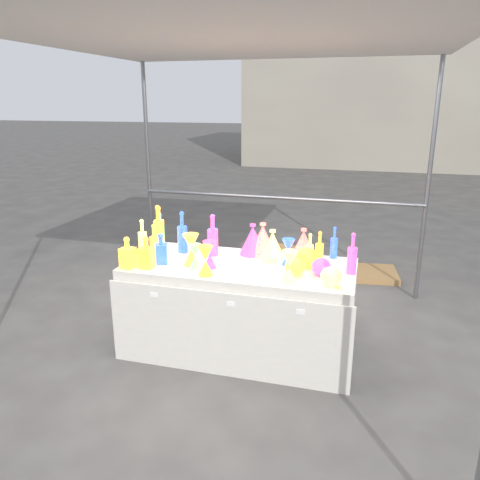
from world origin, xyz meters
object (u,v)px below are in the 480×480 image
(globe_0, at_px, (295,268))
(lampshade_0, at_px, (263,239))
(hourglass_0, at_px, (206,261))
(bottle_0, at_px, (159,225))
(display_table, at_px, (240,308))
(decanter_0, at_px, (127,252))
(cardboard_box_closed, at_px, (287,265))

(globe_0, xyz_separation_m, lampshade_0, (-0.34, 0.41, 0.08))
(hourglass_0, xyz_separation_m, globe_0, (0.64, 0.17, -0.05))
(bottle_0, xyz_separation_m, lampshade_0, (0.97, -0.07, -0.04))
(display_table, xyz_separation_m, decanter_0, (-0.81, -0.30, 0.50))
(decanter_0, height_order, globe_0, decanter_0)
(display_table, height_order, cardboard_box_closed, display_table)
(globe_0, bearing_deg, hourglass_0, -164.77)
(cardboard_box_closed, relative_size, bottle_0, 1.48)
(bottle_0, relative_size, globe_0, 2.31)
(display_table, xyz_separation_m, hourglass_0, (-0.18, -0.29, 0.49))
(display_table, xyz_separation_m, lampshade_0, (0.12, 0.29, 0.51))
(cardboard_box_closed, bearing_deg, display_table, -76.36)
(cardboard_box_closed, height_order, hourglass_0, hourglass_0)
(lampshade_0, bearing_deg, display_table, -91.62)
(bottle_0, relative_size, hourglass_0, 1.53)
(cardboard_box_closed, distance_m, decanter_0, 2.25)
(lampshade_0, bearing_deg, bottle_0, -163.12)
(bottle_0, xyz_separation_m, hourglass_0, (0.67, -0.65, -0.06))
(display_table, height_order, lampshade_0, lampshade_0)
(decanter_0, distance_m, globe_0, 1.29)
(display_table, bearing_deg, decanter_0, -159.56)
(lampshade_0, bearing_deg, decanter_0, -126.70)
(cardboard_box_closed, xyz_separation_m, lampshade_0, (0.02, -1.35, 0.70))
(hourglass_0, bearing_deg, globe_0, 15.23)
(display_table, xyz_separation_m, cardboard_box_closed, (0.10, 1.64, -0.19))
(bottle_0, height_order, hourglass_0, bottle_0)
(hourglass_0, bearing_deg, cardboard_box_closed, 81.67)
(decanter_0, relative_size, globe_0, 1.66)
(display_table, bearing_deg, hourglass_0, -121.52)
(bottle_0, height_order, lampshade_0, bottle_0)
(bottle_0, bearing_deg, cardboard_box_closed, 53.38)
(decanter_0, xyz_separation_m, lampshade_0, (0.93, 0.59, 0.01))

